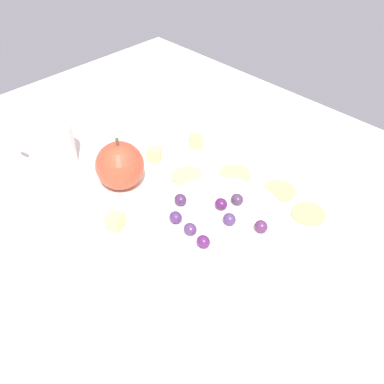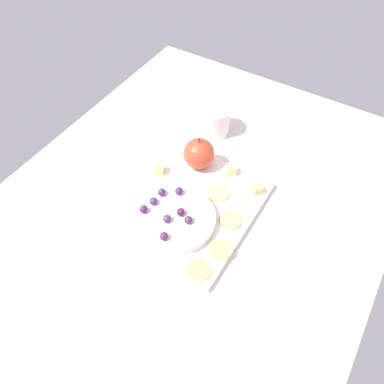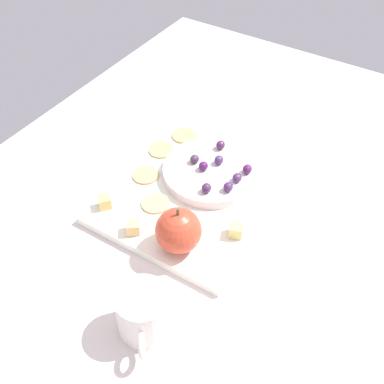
# 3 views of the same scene
# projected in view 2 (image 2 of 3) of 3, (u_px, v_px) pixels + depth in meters

# --- Properties ---
(table) EXTENTS (1.21, 0.88, 0.03)m
(table) POSITION_uv_depth(u_px,v_px,m) (181.00, 221.00, 0.94)
(table) COLOR silver
(table) RESTS_ON ground
(platter) EXTENTS (0.33, 0.30, 0.02)m
(platter) POSITION_uv_depth(u_px,v_px,m) (190.00, 206.00, 0.93)
(platter) COLOR white
(platter) RESTS_ON table
(serving_dish) EXTENTS (0.19, 0.19, 0.02)m
(serving_dish) POSITION_uv_depth(u_px,v_px,m) (173.00, 218.00, 0.89)
(serving_dish) COLOR white
(serving_dish) RESTS_ON platter
(apple_whole) EXTENTS (0.08, 0.08, 0.08)m
(apple_whole) POSITION_uv_depth(u_px,v_px,m) (199.00, 154.00, 0.98)
(apple_whole) COLOR #CC432A
(apple_whole) RESTS_ON platter
(apple_stem) EXTENTS (0.01, 0.01, 0.01)m
(apple_stem) POSITION_uv_depth(u_px,v_px,m) (199.00, 140.00, 0.94)
(apple_stem) COLOR brown
(apple_stem) RESTS_ON apple_whole
(cheese_cube_0) EXTENTS (0.03, 0.03, 0.02)m
(cheese_cube_0) POSITION_uv_depth(u_px,v_px,m) (160.00, 169.00, 0.98)
(cheese_cube_0) COLOR #E5D376
(cheese_cube_0) RESTS_ON platter
(cheese_cube_1) EXTENTS (0.03, 0.03, 0.02)m
(cheese_cube_1) POSITION_uv_depth(u_px,v_px,m) (257.00, 189.00, 0.94)
(cheese_cube_1) COLOR #E9C46E
(cheese_cube_1) RESTS_ON platter
(cheese_cube_2) EXTENTS (0.03, 0.03, 0.02)m
(cheese_cube_2) POSITION_uv_depth(u_px,v_px,m) (231.00, 170.00, 0.98)
(cheese_cube_2) COLOR #F2C479
(cheese_cube_2) RESTS_ON platter
(cracker_0) EXTENTS (0.05, 0.05, 0.00)m
(cracker_0) POSITION_uv_depth(u_px,v_px,m) (218.00, 194.00, 0.94)
(cracker_0) COLOR tan
(cracker_0) RESTS_ON platter
(cracker_1) EXTENTS (0.05, 0.05, 0.00)m
(cracker_1) POSITION_uv_depth(u_px,v_px,m) (230.00, 220.00, 0.90)
(cracker_1) COLOR tan
(cracker_1) RESTS_ON platter
(cracker_2) EXTENTS (0.05, 0.05, 0.00)m
(cracker_2) POSITION_uv_depth(u_px,v_px,m) (220.00, 249.00, 0.85)
(cracker_2) COLOR tan
(cracker_2) RESTS_ON platter
(cracker_3) EXTENTS (0.05, 0.05, 0.00)m
(cracker_3) POSITION_uv_depth(u_px,v_px,m) (199.00, 269.00, 0.82)
(cracker_3) COLOR tan
(cracker_3) RESTS_ON platter
(grape_0) EXTENTS (0.02, 0.02, 0.02)m
(grape_0) POSITION_uv_depth(u_px,v_px,m) (162.00, 192.00, 0.91)
(grape_0) COLOR #49295C
(grape_0) RESTS_ON serving_dish
(grape_1) EXTENTS (0.02, 0.02, 0.02)m
(grape_1) POSITION_uv_depth(u_px,v_px,m) (167.00, 219.00, 0.87)
(grape_1) COLOR #492F61
(grape_1) RESTS_ON serving_dish
(grape_2) EXTENTS (0.02, 0.02, 0.02)m
(grape_2) POSITION_uv_depth(u_px,v_px,m) (153.00, 201.00, 0.90)
(grape_2) COLOR #4D2D5A
(grape_2) RESTS_ON serving_dish
(grape_3) EXTENTS (0.02, 0.02, 0.02)m
(grape_3) POSITION_uv_depth(u_px,v_px,m) (188.00, 220.00, 0.86)
(grape_3) COLOR #462E4A
(grape_3) RESTS_ON serving_dish
(grape_4) EXTENTS (0.02, 0.02, 0.02)m
(grape_4) POSITION_uv_depth(u_px,v_px,m) (164.00, 236.00, 0.84)
(grape_4) COLOR #502750
(grape_4) RESTS_ON serving_dish
(grape_5) EXTENTS (0.02, 0.02, 0.02)m
(grape_5) POSITION_uv_depth(u_px,v_px,m) (144.00, 209.00, 0.88)
(grape_5) COLOR #501E56
(grape_5) RESTS_ON serving_dish
(grape_6) EXTENTS (0.02, 0.02, 0.02)m
(grape_6) POSITION_uv_depth(u_px,v_px,m) (181.00, 212.00, 0.88)
(grape_6) COLOR #4C1A4D
(grape_6) RESTS_ON serving_dish
(grape_7) EXTENTS (0.02, 0.02, 0.02)m
(grape_7) POSITION_uv_depth(u_px,v_px,m) (179.00, 191.00, 0.92)
(grape_7) COLOR #46274E
(grape_7) RESTS_ON serving_dish
(cup) EXTENTS (0.10, 0.08, 0.08)m
(cup) POSITION_uv_depth(u_px,v_px,m) (215.00, 120.00, 1.08)
(cup) COLOR white
(cup) RESTS_ON table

